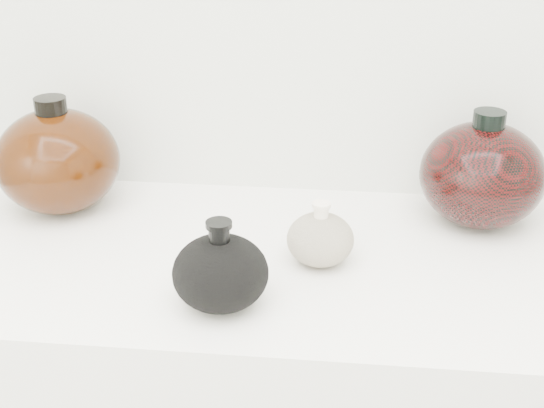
# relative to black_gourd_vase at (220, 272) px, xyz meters

# --- Properties ---
(room) EXTENTS (3.04, 2.42, 2.64)m
(room) POSITION_rel_black_gourd_vase_xyz_m (0.09, -0.54, 0.35)
(room) COLOR #606060
(room) RESTS_ON ground
(black_gourd_vase) EXTENTS (0.15, 0.15, 0.13)m
(black_gourd_vase) POSITION_rel_black_gourd_vase_xyz_m (0.00, 0.00, 0.00)
(black_gourd_vase) COLOR black
(black_gourd_vase) RESTS_ON display_counter
(cream_gourd_vase) EXTENTS (0.13, 0.13, 0.10)m
(cream_gourd_vase) POSITION_rel_black_gourd_vase_xyz_m (0.13, 0.13, -0.01)
(cream_gourd_vase) COLOR beige
(cream_gourd_vase) RESTS_ON display_counter
(left_round_pot) EXTENTS (0.26, 0.26, 0.20)m
(left_round_pot) POSITION_rel_black_gourd_vase_xyz_m (-0.32, 0.27, 0.04)
(left_round_pot) COLOR black
(left_round_pot) RESTS_ON display_counter
(right_round_pot) EXTENTS (0.26, 0.26, 0.19)m
(right_round_pot) POSITION_rel_black_gourd_vase_xyz_m (0.38, 0.29, 0.03)
(right_round_pot) COLOR black
(right_round_pot) RESTS_ON display_counter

